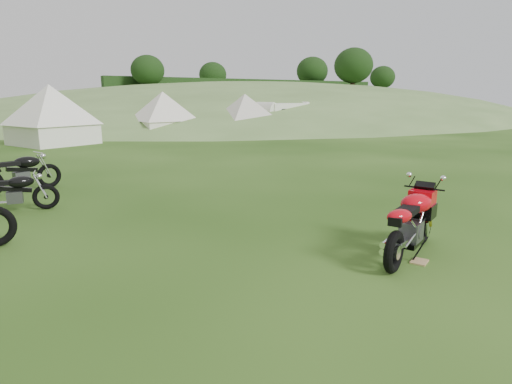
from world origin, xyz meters
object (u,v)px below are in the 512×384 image
vintage_moto_b (13,192)px  caravan (283,117)px  sport_motorcycle (412,219)px  plywood_board (419,262)px  tent_right (245,113)px  tent_left (51,116)px  vintage_moto_d (20,172)px  tent_mid (163,114)px

vintage_moto_b → caravan: 21.79m
sport_motorcycle → plywood_board: bearing=-126.9°
tent_right → caravan: 3.28m
plywood_board → caravan: caravan is taller
vintage_moto_b → tent_left: bearing=89.4°
vintage_moto_b → tent_left: (2.30, 13.41, 0.96)m
plywood_board → caravan: bearing=59.8°
tent_right → caravan: (3.23, 0.47, -0.31)m
plywood_board → sport_motorcycle: bearing=75.9°
sport_motorcycle → caravan: caravan is taller
tent_left → vintage_moto_d: bearing=-124.0°
sport_motorcycle → plywood_board: 0.62m
tent_left → sport_motorcycle: bearing=-106.3°
vintage_moto_b → tent_mid: bearing=69.6°
vintage_moto_b → tent_mid: size_ratio=0.54×
plywood_board → caravan: (11.79, 20.24, 0.94)m
caravan → sport_motorcycle: bearing=-131.7°
sport_motorcycle → tent_left: size_ratio=0.60×
plywood_board → tent_left: tent_left is taller
plywood_board → vintage_moto_d: size_ratio=0.14×
vintage_moto_b → tent_right: 19.12m
sport_motorcycle → vintage_moto_b: bearing=106.7°
sport_motorcycle → plywood_board: size_ratio=7.38×
sport_motorcycle → tent_left: (-2.52, 19.27, 0.81)m
sport_motorcycle → caravan: size_ratio=0.48×
plywood_board → vintage_moto_d: vintage_moto_d is taller
plywood_board → tent_mid: tent_mid is taller
sport_motorcycle → vintage_moto_d: size_ratio=1.00×
tent_left → caravan: (14.26, 0.74, -0.44)m
plywood_board → caravan: size_ratio=0.06×
vintage_moto_d → tent_mid: tent_mid is taller
plywood_board → tent_mid: bearing=79.9°
vintage_moto_d → caravan: bearing=18.0°
vintage_moto_b → tent_mid: (8.56, 15.13, 0.87)m
tent_left → tent_right: 11.03m
tent_mid → caravan: (8.00, -0.98, -0.35)m
vintage_moto_d → tent_right: bearing=23.0°
vintage_moto_b → tent_left: tent_left is taller
vintage_moto_b → plywood_board: bearing=-42.8°
tent_right → vintage_moto_d: bearing=-137.1°
vintage_moto_b → sport_motorcycle: bearing=-41.4°
tent_left → plywood_board: bearing=-106.5°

